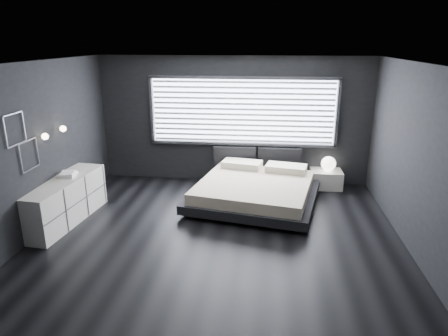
# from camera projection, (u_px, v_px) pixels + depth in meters

# --- Properties ---
(room) EXTENTS (6.04, 6.00, 2.80)m
(room) POSITION_uv_depth(u_px,v_px,m) (218.00, 154.00, 6.27)
(room) COLOR black
(room) RESTS_ON ground
(window) EXTENTS (4.14, 0.09, 1.52)m
(window) POSITION_uv_depth(u_px,v_px,m) (242.00, 112.00, 8.74)
(window) COLOR white
(window) RESTS_ON ground
(headboard) EXTENTS (1.96, 0.16, 0.52)m
(headboard) POSITION_uv_depth(u_px,v_px,m) (257.00, 158.00, 8.97)
(headboard) COLOR black
(headboard) RESTS_ON ground
(sconce_near) EXTENTS (0.18, 0.11, 0.11)m
(sconce_near) POSITION_uv_depth(u_px,v_px,m) (45.00, 136.00, 6.57)
(sconce_near) COLOR silver
(sconce_near) RESTS_ON ground
(sconce_far) EXTENTS (0.18, 0.11, 0.11)m
(sconce_far) POSITION_uv_depth(u_px,v_px,m) (63.00, 129.00, 7.13)
(sconce_far) COLOR silver
(sconce_far) RESTS_ON ground
(wall_art_upper) EXTENTS (0.01, 0.48, 0.48)m
(wall_art_upper) POSITION_uv_depth(u_px,v_px,m) (15.00, 129.00, 5.93)
(wall_art_upper) COLOR #47474C
(wall_art_upper) RESTS_ON ground
(wall_art_lower) EXTENTS (0.01, 0.48, 0.48)m
(wall_art_lower) POSITION_uv_depth(u_px,v_px,m) (29.00, 155.00, 6.31)
(wall_art_lower) COLOR #47474C
(wall_art_lower) RESTS_ON ground
(bed) EXTENTS (2.74, 2.65, 0.61)m
(bed) POSITION_uv_depth(u_px,v_px,m) (255.00, 190.00, 7.90)
(bed) COLOR black
(bed) RESTS_ON ground
(nightstand) EXTENTS (0.67, 0.56, 0.39)m
(nightstand) POSITION_uv_depth(u_px,v_px,m) (326.00, 179.00, 8.79)
(nightstand) COLOR silver
(nightstand) RESTS_ON ground
(orb_lamp) EXTENTS (0.32, 0.32, 0.32)m
(orb_lamp) POSITION_uv_depth(u_px,v_px,m) (328.00, 164.00, 8.66)
(orb_lamp) COLOR white
(orb_lamp) RESTS_ON nightstand
(dresser) EXTENTS (0.75, 2.01, 0.79)m
(dresser) POSITION_uv_depth(u_px,v_px,m) (65.00, 201.00, 7.08)
(dresser) COLOR silver
(dresser) RESTS_ON ground
(book_stack) EXTENTS (0.32, 0.39, 0.07)m
(book_stack) POSITION_uv_depth(u_px,v_px,m) (67.00, 174.00, 7.16)
(book_stack) COLOR white
(book_stack) RESTS_ON dresser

